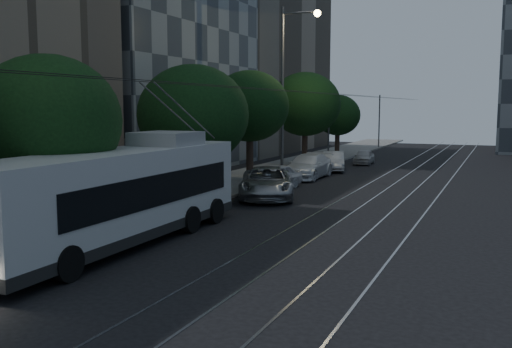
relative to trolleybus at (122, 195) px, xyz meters
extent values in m
plane|color=black|center=(4.10, -1.17, -1.74)|extent=(120.00, 120.00, 0.00)
cube|color=gray|center=(-3.40, 18.83, -1.66)|extent=(5.00, 90.00, 0.15)
cube|color=#9C9DA5|center=(4.38, 18.83, -1.73)|extent=(0.08, 90.00, 0.02)
cube|color=#9C9DA5|center=(5.82, 18.83, -1.73)|extent=(0.08, 90.00, 0.02)
cube|color=#9C9DA5|center=(7.38, 18.83, -1.73)|extent=(0.08, 90.00, 0.02)
cube|color=#9C9DA5|center=(8.82, 18.83, -1.73)|extent=(0.08, 90.00, 0.02)
cylinder|color=black|center=(0.25, 18.83, 3.86)|extent=(0.02, 90.00, 0.02)
cylinder|color=black|center=(0.95, 18.83, 3.86)|extent=(0.02, 90.00, 0.02)
cylinder|color=#4F4F51|center=(-1.20, 8.83, 1.26)|extent=(0.14, 0.14, 6.00)
cylinder|color=#4F4F51|center=(-1.20, 28.83, 1.26)|extent=(0.14, 0.14, 6.00)
cylinder|color=#4F4F51|center=(-1.20, 48.83, 1.26)|extent=(0.14, 0.14, 6.00)
cube|color=#BBBBBD|center=(0.00, -0.17, 0.07)|extent=(2.68, 12.23, 2.90)
cube|color=black|center=(0.00, -0.17, -1.23)|extent=(2.72, 12.27, 0.36)
cube|color=black|center=(0.00, 0.34, 0.20)|extent=(2.72, 9.68, 1.07)
cube|color=black|center=(0.00, 5.90, 0.30)|extent=(2.09, 0.09, 1.02)
cube|color=#949496|center=(0.00, 2.88, 1.77)|extent=(2.21, 2.25, 0.51)
cylinder|color=#4F4F51|center=(-0.31, 3.95, 2.74)|extent=(0.06, 4.60, 2.30)
cylinder|color=#4F4F51|center=(0.31, 3.95, 2.74)|extent=(0.06, 4.60, 2.30)
cylinder|color=black|center=(-1.25, -4.08, -1.23)|extent=(0.31, 1.02, 1.02)
cylinder|color=black|center=(1.25, -4.08, -1.23)|extent=(0.31, 1.02, 1.02)
cylinder|color=black|center=(-1.25, 2.52, -1.23)|extent=(0.31, 1.02, 1.02)
cylinder|color=black|center=(1.25, 2.52, -1.23)|extent=(0.31, 1.02, 1.02)
cylinder|color=black|center=(-1.25, 4.47, -1.23)|extent=(0.31, 1.02, 1.02)
cylinder|color=black|center=(1.25, 4.47, -1.23)|extent=(0.31, 1.02, 1.02)
imported|color=#9A9CA1|center=(0.70, 11.23, -0.93)|extent=(4.62, 6.37, 1.61)
imported|color=silver|center=(-0.20, 14.29, -1.02)|extent=(2.67, 4.50, 1.44)
imported|color=white|center=(0.05, 19.92, -0.95)|extent=(2.25, 5.47, 1.58)
imported|color=#BCBCC1|center=(0.39, 24.80, -1.03)|extent=(2.69, 4.56, 1.42)
imported|color=#B2B2B7|center=(1.36, 30.50, -1.13)|extent=(1.69, 3.63, 1.20)
cylinder|color=#2E2019|center=(-2.40, -0.77, -0.55)|extent=(0.44, 0.44, 2.37)
ellipsoid|color=black|center=(-2.40, -0.77, 2.52)|extent=(5.02, 5.02, 4.52)
cylinder|color=#2E2019|center=(-2.40, 9.13, -0.63)|extent=(0.44, 0.44, 2.22)
ellipsoid|color=black|center=(-2.40, 9.13, 2.57)|extent=(5.59, 5.59, 5.03)
cylinder|color=#2E2019|center=(-2.40, 15.98, -0.26)|extent=(0.44, 0.44, 2.95)
ellipsoid|color=black|center=(-2.40, 15.98, 3.01)|extent=(4.82, 4.82, 4.33)
cylinder|color=#2E2019|center=(-2.40, 26.43, -0.32)|extent=(0.44, 0.44, 2.84)
ellipsoid|color=black|center=(-2.40, 26.43, 3.16)|extent=(5.49, 5.49, 4.94)
cylinder|color=#2E2019|center=(-2.61, 36.54, -0.58)|extent=(0.44, 0.44, 2.32)
ellipsoid|color=black|center=(-2.61, 36.54, 2.17)|extent=(4.24, 4.24, 3.82)
cylinder|color=#4F4F51|center=(-1.70, 19.68, 3.84)|extent=(0.20, 0.20, 11.15)
cylinder|color=#4F4F51|center=(-0.47, 19.68, 8.97)|extent=(2.45, 0.12, 0.12)
sphere|color=#FFDE8C|center=(0.64, 19.68, 8.86)|extent=(0.44, 0.44, 0.44)
camera|label=1|loc=(11.95, -15.79, 3.01)|focal=40.00mm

